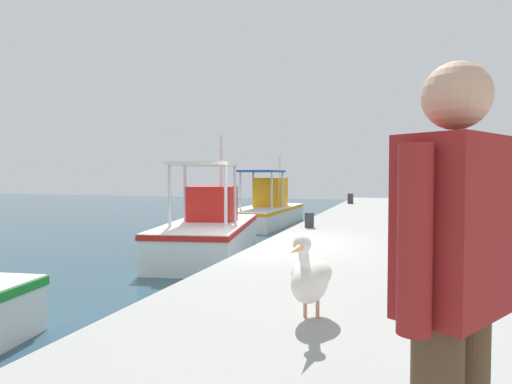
# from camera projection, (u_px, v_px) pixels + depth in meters

# --- Properties ---
(fishing_boat_third) EXTENTS (5.11, 2.89, 3.35)m
(fishing_boat_third) POSITION_uv_depth(u_px,v_px,m) (209.00, 232.00, 11.37)
(fishing_boat_third) COLOR white
(fishing_boat_third) RESTS_ON ground
(fishing_boat_fourth) EXTENTS (5.79, 2.04, 3.02)m
(fishing_boat_fourth) POSITION_uv_depth(u_px,v_px,m) (267.00, 210.00, 18.65)
(fishing_boat_fourth) COLOR white
(fishing_boat_fourth) RESTS_ON ground
(pelican) EXTENTS (0.96, 0.40, 0.82)m
(pelican) POSITION_uv_depth(u_px,v_px,m) (310.00, 276.00, 4.02)
(pelican) COLOR tan
(pelican) RESTS_ON quay_pier
(fisherman_standing) EXTENTS (0.52, 0.41, 1.71)m
(fisherman_standing) POSITION_uv_depth(u_px,v_px,m) (453.00, 297.00, 1.43)
(fisherman_standing) COLOR #4C3823
(fisherman_standing) RESTS_ON quay_pier
(mooring_bollard_third) EXTENTS (0.24, 0.24, 0.38)m
(mooring_bollard_third) POSITION_uv_depth(u_px,v_px,m) (309.00, 220.00, 11.03)
(mooring_bollard_third) COLOR #333338
(mooring_bollard_third) RESTS_ON quay_pier
(mooring_bollard_fourth) EXTENTS (0.27, 0.27, 0.47)m
(mooring_bollard_fourth) POSITION_uv_depth(u_px,v_px,m) (350.00, 199.00, 20.27)
(mooring_bollard_fourth) COLOR #333338
(mooring_bollard_fourth) RESTS_ON quay_pier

